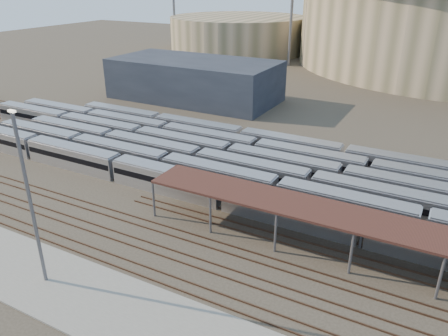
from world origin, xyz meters
TOP-DOWN VIEW (x-y plane):
  - ground at (0.00, 0.00)m, footprint 420.00×420.00m
  - apron at (-5.00, -15.00)m, footprint 50.00×9.00m
  - subway_trains at (1.86, 18.50)m, footprint 128.97×23.90m
  - inspection_shed at (22.00, 4.00)m, footprint 60.30×6.00m
  - empty_tracks at (0.00, -5.00)m, footprint 170.00×9.62m
  - secondary_arena at (-60.00, 130.00)m, footprint 56.00×56.00m
  - service_building at (-35.00, 55.00)m, footprint 42.00×20.00m
  - floodlight_0 at (-30.00, 110.00)m, footprint 4.00×1.00m
  - yard_light_pole at (-9.89, -15.08)m, footprint 0.81×0.36m

SIDE VIEW (x-z plane):
  - ground at x=0.00m, z-range 0.00..0.00m
  - empty_tracks at x=0.00m, z-range 0.00..0.18m
  - apron at x=-5.00m, z-range 0.00..0.20m
  - subway_trains at x=1.86m, z-range 0.00..3.60m
  - inspection_shed at x=22.00m, z-range 2.33..7.63m
  - service_building at x=-35.00m, z-range 0.00..10.00m
  - secondary_arena at x=-60.00m, z-range 0.00..14.00m
  - yard_light_pole at x=-9.89m, z-range 0.28..18.62m
  - floodlight_0 at x=-30.00m, z-range 1.45..39.85m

